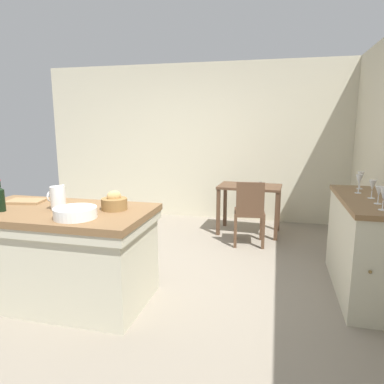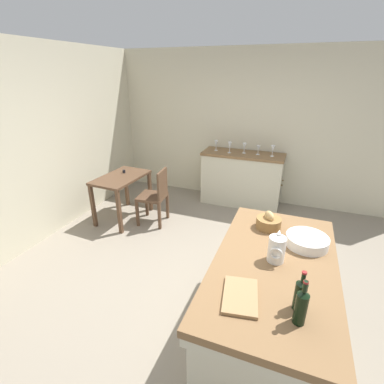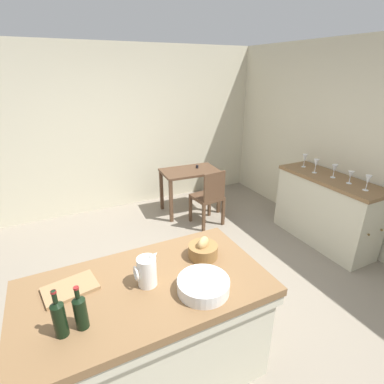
{
  "view_description": "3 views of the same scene",
  "coord_description": "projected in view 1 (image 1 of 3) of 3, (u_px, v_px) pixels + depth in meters",
  "views": [
    {
      "loc": [
        1.4,
        -3.31,
        1.62
      ],
      "look_at": [
        0.51,
        0.36,
        0.88
      ],
      "focal_mm": 32.76,
      "sensor_mm": 36.0,
      "label": 1
    },
    {
      "loc": [
        -2.38,
        -0.67,
        2.21
      ],
      "look_at": [
        0.38,
        0.39,
        0.94
      ],
      "focal_mm": 26.16,
      "sensor_mm": 36.0,
      "label": 2
    },
    {
      "loc": [
        -0.91,
        -2.2,
        2.21
      ],
      "look_at": [
        0.41,
        0.48,
        0.96
      ],
      "focal_mm": 27.32,
      "sensor_mm": 36.0,
      "label": 3
    }
  ],
  "objects": [
    {
      "name": "pitcher",
      "position": [
        58.0,
        198.0,
        3.11
      ],
      "size": [
        0.17,
        0.13,
        0.25
      ],
      "color": "white",
      "rests_on": "island_table"
    },
    {
      "name": "island_table",
      "position": [
        60.0,
        251.0,
        3.21
      ],
      "size": [
        1.68,
        0.91,
        0.86
      ],
      "color": "brown",
      "rests_on": "ground"
    },
    {
      "name": "wash_bowl",
      "position": [
        75.0,
        213.0,
        2.84
      ],
      "size": [
        0.35,
        0.35,
        0.09
      ],
      "primitive_type": "cylinder",
      "color": "white",
      "rests_on": "island_table"
    },
    {
      "name": "wine_bottle_dark",
      "position": [
        1.0,
        199.0,
        3.04
      ],
      "size": [
        0.07,
        0.07,
        0.28
      ],
      "color": "black",
      "rests_on": "island_table"
    },
    {
      "name": "ground_plane",
      "position": [
        139.0,
        275.0,
        3.79
      ],
      "size": [
        6.76,
        6.76,
        0.0
      ],
      "primitive_type": "plane",
      "color": "gray"
    },
    {
      "name": "wine_glass_left",
      "position": [
        379.0,
        192.0,
        3.0
      ],
      "size": [
        0.07,
        0.07,
        0.15
      ],
      "color": "white",
      "rests_on": "side_cabinet"
    },
    {
      "name": "side_cabinet",
      "position": [
        365.0,
        246.0,
        3.34
      ],
      "size": [
        0.52,
        1.4,
        0.94
      ],
      "color": "brown",
      "rests_on": "ground"
    },
    {
      "name": "wine_glass_far_left",
      "position": [
        384.0,
        195.0,
        2.78
      ],
      "size": [
        0.07,
        0.07,
        0.18
      ],
      "color": "white",
      "rests_on": "side_cabinet"
    },
    {
      "name": "cutting_board",
      "position": [
        26.0,
        201.0,
        3.41
      ],
      "size": [
        0.37,
        0.27,
        0.02
      ],
      "primitive_type": "cube",
      "rotation": [
        0.0,
        0.0,
        0.17
      ],
      "color": "#99754C",
      "rests_on": "island_table"
    },
    {
      "name": "wine_glass_right",
      "position": [
        359.0,
        180.0,
        3.46
      ],
      "size": [
        0.07,
        0.07,
        0.19
      ],
      "color": "white",
      "rests_on": "side_cabinet"
    },
    {
      "name": "wall_back",
      "position": [
        194.0,
        142.0,
        6.02
      ],
      "size": [
        5.32,
        0.12,
        2.6
      ],
      "primitive_type": "cube",
      "color": "beige",
      "rests_on": "ground"
    },
    {
      "name": "wooden_chair",
      "position": [
        249.0,
        211.0,
        4.65
      ],
      "size": [
        0.44,
        0.44,
        0.88
      ],
      "color": "#513826",
      "rests_on": "ground"
    },
    {
      "name": "wine_glass_far_right",
      "position": [
        360.0,
        177.0,
        3.69
      ],
      "size": [
        0.07,
        0.07,
        0.18
      ],
      "color": "white",
      "rests_on": "side_cabinet"
    },
    {
      "name": "writing_desk",
      "position": [
        250.0,
        193.0,
        5.17
      ],
      "size": [
        0.93,
        0.61,
        0.77
      ],
      "color": "#513826",
      "rests_on": "ground"
    },
    {
      "name": "bread_basket",
      "position": [
        114.0,
        203.0,
        3.12
      ],
      "size": [
        0.23,
        0.23,
        0.17
      ],
      "color": "olive",
      "rests_on": "island_table"
    },
    {
      "name": "wine_glass_middle",
      "position": [
        372.0,
        186.0,
        3.22
      ],
      "size": [
        0.07,
        0.07,
        0.17
      ],
      "color": "white",
      "rests_on": "side_cabinet"
    }
  ]
}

